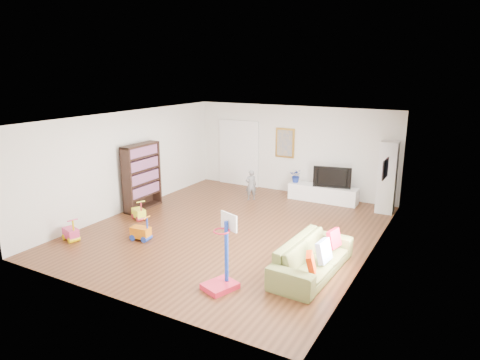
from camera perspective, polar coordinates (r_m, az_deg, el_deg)
The scene contains 25 objects.
floor at distance 10.44m, azimuth -1.08°, elevation -6.60°, with size 6.50×7.50×0.00m, color brown.
ceiling at distance 9.79m, azimuth -1.15°, elevation 8.28°, with size 6.50×7.50×0.00m, color white.
wall_back at distance 13.33m, azimuth 7.06°, elevation 4.02°, with size 6.50×0.00×2.70m, color silver.
wall_front at distance 7.19m, azimuth -16.43°, elevation -5.78°, with size 6.50×0.00×2.70m, color silver.
wall_left at distance 11.97m, azimuth -14.69°, elevation 2.43°, with size 0.00×7.50×2.70m, color silver.
wall_right at distance 8.90m, azimuth 17.27°, elevation -1.91°, with size 0.00×7.50×2.70m, color white.
navy_accent at distance 10.13m, azimuth 19.11°, elevation 2.82°, with size 0.01×3.20×1.70m, color black.
olive_wainscot at distance 10.47m, azimuth 18.49°, elevation -4.42°, with size 0.01×3.20×1.00m, color brown.
doorway at distance 14.16m, azimuth -0.18°, elevation 3.52°, with size 1.45×0.06×2.10m, color white.
painting_back at distance 13.36m, azimuth 6.02°, elevation 4.94°, with size 0.62×0.06×0.92m, color gold.
artwork_right at distance 10.40m, azimuth 18.82°, elevation 1.44°, with size 0.04×0.56×0.46m, color #7F3F8C.
media_console at distance 12.77m, azimuth 11.00°, elevation -1.77°, with size 2.01×0.50×0.47m, color white.
tall_cabinet at distance 12.06m, azimuth 19.04°, elevation 0.34°, with size 0.45×0.45×1.94m, color silver.
bookshelf at distance 12.02m, azimuth -12.96°, elevation 0.43°, with size 0.33×1.25×1.82m, color black.
sofa at distance 8.34m, azimuth 9.65°, elevation -10.12°, with size 2.21×0.87×0.65m, color olive.
basketball_hoop at distance 7.53m, azimuth -2.74°, elevation -9.68°, with size 0.47×0.58×1.38m, color red.
ride_on_yellow at distance 11.33m, azimuth -13.38°, elevation -3.86°, with size 0.40×0.25×0.53m, color #FBFE2D.
ride_on_orange at distance 9.99m, azimuth -13.13°, elevation -6.26°, with size 0.43×0.27×0.57m, color orange.
ride_on_pink at distance 10.45m, azimuth -21.68°, elevation -6.11°, with size 0.40×0.25×0.54m, color #CF3264.
child at distance 12.60m, azimuth 1.47°, elevation -0.68°, with size 0.33×0.22×0.91m, color slate.
tv at distance 12.56m, azimuth 12.23°, elevation 0.46°, with size 1.07×0.14×0.62m, color black.
vase_plant at distance 12.91m, azimuth 7.51°, elevation 0.58°, with size 0.37×0.32×0.41m, color navy.
pillow_left at distance 7.63m, azimuth 9.45°, elevation -10.98°, with size 0.10×0.37×0.37m, color #BE2A04.
pillow_center at distance 8.17m, azimuth 11.12°, elevation -9.29°, with size 0.11×0.41×0.41m, color white.
pillow_right at distance 8.77m, azimuth 12.42°, elevation -7.64°, with size 0.10×0.36×0.36m, color red.
Camera 1 is at (4.92, -8.40, 3.79)m, focal length 32.00 mm.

